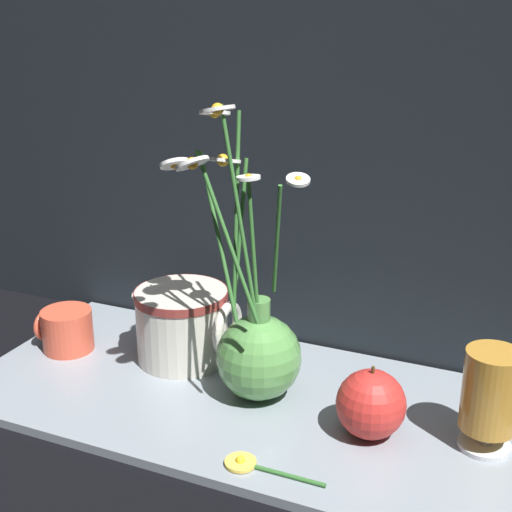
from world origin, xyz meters
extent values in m
plane|color=black|center=(0.00, 0.00, 0.00)|extent=(6.00, 6.00, 0.00)
cube|color=gray|center=(0.00, 0.00, 0.01)|extent=(0.77, 0.35, 0.01)
sphere|color=#59994C|center=(0.00, 0.01, 0.07)|extent=(0.11, 0.11, 0.11)
cylinder|color=#59994C|center=(0.00, 0.01, 0.13)|extent=(0.03, 0.03, 0.04)
cylinder|color=#336B2D|center=(-0.02, -0.04, 0.24)|extent=(0.10, 0.04, 0.19)
cylinder|color=white|center=(-0.04, -0.09, 0.34)|extent=(0.05, 0.05, 0.02)
sphere|color=gold|center=(-0.04, -0.09, 0.34)|extent=(0.01, 0.01, 0.01)
cylinder|color=#336B2D|center=(0.02, 0.02, 0.22)|extent=(0.03, 0.05, 0.15)
cylinder|color=white|center=(0.04, 0.03, 0.30)|extent=(0.04, 0.04, 0.01)
sphere|color=gold|center=(0.04, 0.03, 0.30)|extent=(0.01, 0.01, 0.01)
cylinder|color=#336B2D|center=(-0.01, -0.02, 0.27)|extent=(0.06, 0.03, 0.24)
cylinder|color=white|center=(-0.03, -0.05, 0.39)|extent=(0.05, 0.05, 0.01)
sphere|color=gold|center=(-0.03, -0.05, 0.39)|extent=(0.01, 0.01, 0.01)
cylinder|color=#336B2D|center=(-0.03, 0.00, 0.26)|extent=(0.02, 0.05, 0.23)
cylinder|color=white|center=(-0.05, -0.01, 0.38)|extent=(0.04, 0.04, 0.01)
sphere|color=gold|center=(-0.05, -0.01, 0.38)|extent=(0.01, 0.01, 0.01)
cylinder|color=#336B2D|center=(-0.01, 0.00, 0.23)|extent=(0.02, 0.01, 0.16)
cylinder|color=white|center=(-0.01, -0.01, 0.31)|extent=(0.04, 0.04, 0.01)
sphere|color=gold|center=(-0.01, -0.01, 0.31)|extent=(0.01, 0.01, 0.01)
cylinder|color=#336B2D|center=(-0.04, -0.03, 0.24)|extent=(0.08, 0.07, 0.18)
cylinder|color=white|center=(-0.07, -0.07, 0.33)|extent=(0.05, 0.05, 0.02)
sphere|color=gold|center=(-0.07, -0.07, 0.33)|extent=(0.01, 0.01, 0.01)
cylinder|color=#336B2D|center=(-0.02, 0.01, 0.24)|extent=(0.01, 0.05, 0.17)
cylinder|color=white|center=(-0.05, 0.01, 0.32)|extent=(0.05, 0.05, 0.01)
sphere|color=gold|center=(-0.05, 0.01, 0.32)|extent=(0.02, 0.02, 0.02)
cylinder|color=#DB5138|center=(-0.31, 0.02, 0.04)|extent=(0.07, 0.07, 0.06)
torus|color=#DB5138|center=(-0.35, 0.02, 0.04)|extent=(0.01, 0.04, 0.04)
cylinder|color=beige|center=(-0.14, 0.06, 0.06)|extent=(0.13, 0.13, 0.11)
cylinder|color=maroon|center=(-0.14, 0.06, 0.11)|extent=(0.13, 0.13, 0.01)
torus|color=beige|center=(-0.07, 0.06, 0.07)|extent=(0.01, 0.08, 0.08)
cone|color=beige|center=(-0.20, 0.06, 0.11)|extent=(0.05, 0.04, 0.04)
cylinder|color=silver|center=(0.29, 0.01, 0.01)|extent=(0.06, 0.06, 0.01)
cylinder|color=silver|center=(0.29, 0.01, 0.03)|extent=(0.02, 0.02, 0.02)
cylinder|color=#B77F2D|center=(0.29, 0.01, 0.09)|extent=(0.06, 0.06, 0.10)
sphere|color=red|center=(0.16, -0.02, 0.05)|extent=(0.08, 0.08, 0.08)
cylinder|color=#4C3819|center=(0.16, -0.02, 0.10)|extent=(0.00, 0.00, 0.01)
cylinder|color=#336B2D|center=(0.09, -0.14, 0.01)|extent=(0.10, 0.01, 0.01)
cylinder|color=#EAC64C|center=(0.04, -0.14, 0.01)|extent=(0.04, 0.04, 0.00)
sphere|color=yellow|center=(0.04, -0.14, 0.02)|extent=(0.01, 0.01, 0.01)
camera|label=1|loc=(0.32, -0.75, 0.50)|focal=50.00mm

